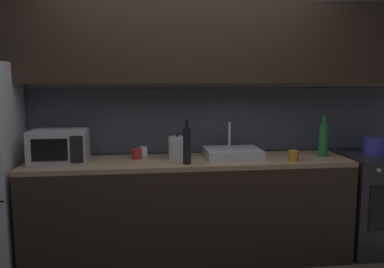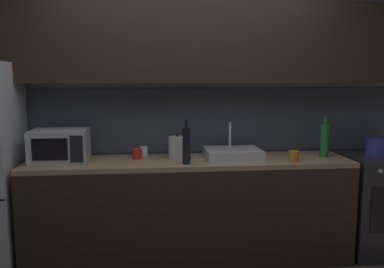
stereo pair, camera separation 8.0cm
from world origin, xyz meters
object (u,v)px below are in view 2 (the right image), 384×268
object	(u,v)px
mug_white	(144,151)
oven_range	(376,204)
wine_bottle_green	(325,140)
mug_amber	(294,156)
mug_red	(137,154)
microwave	(60,146)
cooking_pot	(378,147)
wine_bottle_dark	(186,145)
kettle	(178,148)

from	to	relation	value
mug_white	oven_range	bearing A→B (deg)	-5.15
wine_bottle_green	oven_range	bearing A→B (deg)	1.06
wine_bottle_green	mug_amber	bearing A→B (deg)	-154.07
wine_bottle_green	mug_white	bearing A→B (deg)	172.83
mug_red	microwave	bearing A→B (deg)	-174.50
oven_range	cooking_pot	xyz separation A→B (m)	(-0.01, 0.00, 0.53)
mug_white	wine_bottle_dark	bearing A→B (deg)	-46.43
microwave	mug_white	distance (m)	0.72
oven_range	kettle	bearing A→B (deg)	178.35
wine_bottle_dark	cooking_pot	distance (m)	1.76
oven_range	wine_bottle_green	size ratio (longest dim) A/B	2.50
wine_bottle_dark	mug_white	xyz separation A→B (m)	(-0.35, 0.37, -0.11)
cooking_pot	wine_bottle_green	bearing A→B (deg)	-178.76
mug_amber	mug_red	distance (m)	1.34
wine_bottle_dark	wine_bottle_green	world-z (taller)	wine_bottle_dark
oven_range	mug_white	world-z (taller)	mug_white
mug_amber	cooking_pot	world-z (taller)	cooking_pot
wine_bottle_green	mug_amber	size ratio (longest dim) A/B	4.02
oven_range	microwave	bearing A→B (deg)	179.60
mug_white	mug_red	xyz separation A→B (m)	(-0.06, -0.11, 0.00)
wine_bottle_green	cooking_pot	distance (m)	0.52
wine_bottle_green	cooking_pot	xyz separation A→B (m)	(0.51, 0.01, -0.07)
wine_bottle_green	cooking_pot	bearing A→B (deg)	1.24
mug_amber	microwave	bearing A→B (deg)	174.34
oven_range	mug_white	distance (m)	2.18
oven_range	microwave	size ratio (longest dim) A/B	1.96
microwave	wine_bottle_green	distance (m)	2.28
mug_red	cooking_pot	distance (m)	2.16
kettle	mug_white	size ratio (longest dim) A/B	2.53
wine_bottle_dark	mug_white	size ratio (longest dim) A/B	4.26
mug_red	wine_bottle_green	bearing A→B (deg)	-3.14
oven_range	mug_amber	size ratio (longest dim) A/B	10.04
mug_white	wine_bottle_green	bearing A→B (deg)	-7.17
mug_white	mug_amber	distance (m)	1.31
wine_bottle_dark	mug_white	world-z (taller)	wine_bottle_dark
microwave	cooking_pot	distance (m)	2.79
wine_bottle_dark	cooking_pot	bearing A→B (deg)	5.82
oven_range	mug_amber	world-z (taller)	mug_amber
kettle	mug_red	xyz separation A→B (m)	(-0.35, 0.03, -0.05)
wine_bottle_dark	mug_red	world-z (taller)	wine_bottle_dark
kettle	mug_amber	distance (m)	0.99
wine_bottle_green	cooking_pot	world-z (taller)	wine_bottle_green
mug_white	mug_red	world-z (taller)	mug_red
oven_range	kettle	xyz separation A→B (m)	(-1.82, 0.05, 0.55)
kettle	mug_amber	world-z (taller)	kettle
mug_red	mug_white	bearing A→B (deg)	62.71
microwave	mug_red	world-z (taller)	microwave
oven_range	microwave	world-z (taller)	microwave
mug_white	cooking_pot	distance (m)	2.11
microwave	wine_bottle_green	world-z (taller)	wine_bottle_green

